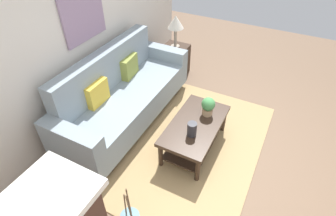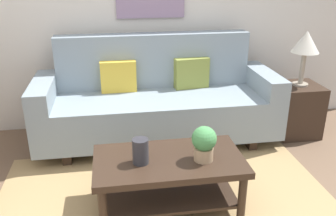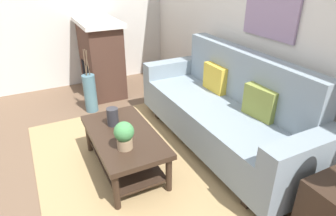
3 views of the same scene
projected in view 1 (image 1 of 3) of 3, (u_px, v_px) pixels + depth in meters
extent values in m
plane|color=brown|center=(226.00, 159.00, 3.51)|extent=(9.24, 9.24, 0.00)
cube|color=silver|center=(78.00, 30.00, 3.42)|extent=(5.24, 0.10, 2.70)
cube|color=#A38456|center=(191.00, 146.00, 3.68)|extent=(2.66, 1.77, 0.01)
cube|color=gray|center=(128.00, 103.00, 3.92)|extent=(2.01, 0.84, 0.40)
cube|color=gray|center=(106.00, 69.00, 3.73)|extent=(2.01, 0.20, 0.56)
cube|color=gray|center=(74.00, 148.00, 3.10)|extent=(0.20, 0.84, 0.60)
cube|color=gray|center=(163.00, 63.00, 4.61)|extent=(0.20, 0.84, 0.60)
cube|color=#332319|center=(91.00, 156.00, 3.47)|extent=(0.08, 0.74, 0.12)
cube|color=#332319|center=(158.00, 86.00, 4.70)|extent=(0.08, 0.74, 0.12)
cube|color=gold|center=(97.00, 93.00, 3.49)|extent=(0.36, 0.12, 0.32)
cube|color=olive|center=(129.00, 66.00, 4.02)|extent=(0.37, 0.16, 0.32)
cube|color=#332319|center=(195.00, 125.00, 3.43)|extent=(1.10, 0.60, 0.05)
cube|color=#332319|center=(194.00, 140.00, 3.61)|extent=(0.98, 0.50, 0.02)
cylinder|color=#332319|center=(198.00, 170.00, 3.14)|extent=(0.06, 0.06, 0.38)
cylinder|color=#332319|center=(224.00, 120.00, 3.81)|extent=(0.06, 0.06, 0.38)
cylinder|color=#332319|center=(161.00, 155.00, 3.32)|extent=(0.06, 0.06, 0.38)
cylinder|color=#332319|center=(192.00, 110.00, 3.99)|extent=(0.06, 0.06, 0.38)
cylinder|color=#2D2D33|center=(192.00, 129.00, 3.19)|extent=(0.12, 0.12, 0.19)
cylinder|color=tan|center=(207.00, 111.00, 3.52)|extent=(0.14, 0.14, 0.10)
sphere|color=#458A4B|center=(208.00, 104.00, 3.44)|extent=(0.18, 0.18, 0.18)
cube|color=#332319|center=(175.00, 60.00, 4.96)|extent=(0.44, 0.44, 0.56)
cylinder|color=gray|center=(175.00, 46.00, 4.78)|extent=(0.16, 0.16, 0.02)
cylinder|color=gray|center=(175.00, 38.00, 4.67)|extent=(0.05, 0.05, 0.35)
cone|color=beige|center=(176.00, 22.00, 4.49)|extent=(0.28, 0.28, 0.22)
cylinder|color=brown|center=(129.00, 203.00, 2.23)|extent=(0.04, 0.05, 0.36)
cylinder|color=brown|center=(125.00, 205.00, 2.21)|extent=(0.02, 0.04, 0.36)
cylinder|color=brown|center=(129.00, 207.00, 2.20)|extent=(0.03, 0.02, 0.36)
cube|color=gray|center=(83.00, 13.00, 3.32)|extent=(0.72, 0.03, 0.70)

